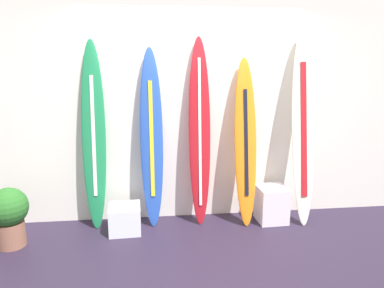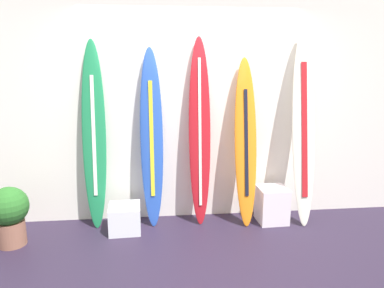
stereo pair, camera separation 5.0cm
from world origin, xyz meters
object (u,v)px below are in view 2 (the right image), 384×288
surfboard_cobalt (152,140)px  surfboard_sunset (246,144)px  potted_plant (9,213)px  surfboard_crimson (200,134)px  display_block_left (272,205)px  surfboard_emerald (94,136)px  display_block_center (125,218)px  surfboard_ivory (304,130)px

surfboard_cobalt → surfboard_sunset: 1.09m
surfboard_cobalt → potted_plant: bearing=-165.3°
surfboard_crimson → display_block_left: 1.23m
surfboard_sunset → surfboard_emerald: bearing=177.1°
potted_plant → surfboard_emerald: bearing=26.4°
surfboard_crimson → display_block_left: size_ratio=5.08×
surfboard_cobalt → surfboard_sunset: bearing=-3.3°
surfboard_cobalt → display_block_left: 1.64m
display_block_center → surfboard_sunset: bearing=5.0°
surfboard_emerald → surfboard_crimson: size_ratio=0.98×
surfboard_crimson → surfboard_sunset: bearing=-7.5°
surfboard_emerald → surfboard_cobalt: size_ratio=1.04×
display_block_left → display_block_center: 1.75m
surfboard_cobalt → potted_plant: (-1.49, -0.39, -0.66)m
surfboard_emerald → surfboard_crimson: bearing=-0.9°
surfboard_cobalt → surfboard_crimson: surfboard_crimson is taller
surfboard_emerald → display_block_center: (0.32, -0.21, -0.92)m
display_block_left → surfboard_cobalt: bearing=175.8°
surfboard_emerald → surfboard_crimson: surfboard_crimson is taller
surfboard_crimson → surfboard_ivory: surfboard_ivory is taller
surfboard_sunset → display_block_center: size_ratio=5.34×
surfboard_crimson → surfboard_sunset: surfboard_crimson is taller
surfboard_emerald → display_block_center: 1.00m
surfboard_cobalt → surfboard_crimson: 0.56m
surfboard_crimson → potted_plant: surfboard_crimson is taller
surfboard_crimson → display_block_left: surfboard_crimson is taller
surfboard_cobalt → display_block_center: bearing=-150.1°
surfboard_cobalt → surfboard_emerald: bearing=177.7°
surfboard_ivory → potted_plant: 3.35m
surfboard_crimson → surfboard_ivory: (1.21, -0.10, 0.05)m
surfboard_crimson → display_block_center: surfboard_crimson is taller
display_block_center → potted_plant: bearing=-170.1°
surfboard_cobalt → potted_plant: size_ratio=3.25×
surfboard_ivory → display_block_center: 2.30m
potted_plant → display_block_left: bearing=5.6°
surfboard_emerald → surfboard_sunset: size_ratio=1.10×
surfboard_emerald → surfboard_ivory: surfboard_ivory is taller
surfboard_ivory → surfboard_cobalt: bearing=177.2°
surfboard_emerald → surfboard_crimson: 1.20m
potted_plant → surfboard_cobalt: bearing=14.7°
surfboard_crimson → display_block_center: bearing=-167.6°
display_block_center → potted_plant: 1.20m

